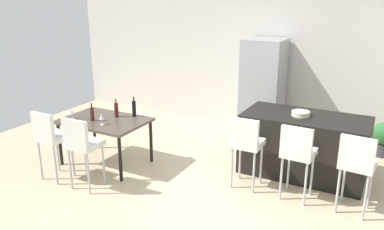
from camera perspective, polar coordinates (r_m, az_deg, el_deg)
name	(u,v)px	position (r m, az deg, el deg)	size (l,w,h in m)	color
ground_plane	(239,190)	(5.58, 6.88, -10.90)	(10.00, 10.00, 0.00)	#C6B28E
back_wall	(296,59)	(7.62, 14.96, 7.95)	(10.00, 0.12, 2.90)	beige
kitchen_island	(304,145)	(6.07, 16.02, -4.29)	(1.79, 0.89, 0.92)	black
bar_chair_left	(246,141)	(5.38, 7.95, -3.84)	(0.41, 0.41, 1.05)	silver
bar_chair_middle	(298,151)	(5.21, 15.22, -5.08)	(0.42, 0.42, 1.05)	silver
bar_chair_right	(357,162)	(5.12, 23.03, -6.32)	(0.43, 0.43, 1.05)	silver
dining_table	(105,124)	(6.27, -12.68, -1.23)	(1.31, 0.91, 0.74)	#4C4238
dining_chair_near	(50,135)	(5.92, -20.03, -2.77)	(0.41, 0.41, 1.05)	silver
dining_chair_far	(82,142)	(5.51, -15.85, -3.86)	(0.41, 0.41, 1.05)	silver
wine_bottle_corner	(134,108)	(6.28, -8.48, 0.96)	(0.06, 0.06, 0.32)	black
wine_bottle_far	(92,114)	(6.20, -14.42, 0.15)	(0.06, 0.06, 0.28)	#471E19
wine_bottle_left	(116,110)	(6.31, -11.02, 0.76)	(0.07, 0.07, 0.29)	#471E19
wine_glass_middle	(72,112)	(6.36, -17.22, 0.48)	(0.07, 0.07, 0.17)	silver
wine_glass_right	(101,117)	(5.98, -13.12, -0.26)	(0.07, 0.07, 0.17)	silver
refrigerator	(263,88)	(7.43, 10.33, 3.84)	(0.72, 0.68, 1.84)	#939699
fruit_bowl	(301,114)	(5.89, 15.62, 0.20)	(0.26, 0.26, 0.07)	beige
potted_plant	(384,137)	(7.25, 26.27, -2.85)	(0.39, 0.39, 0.59)	#38383D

